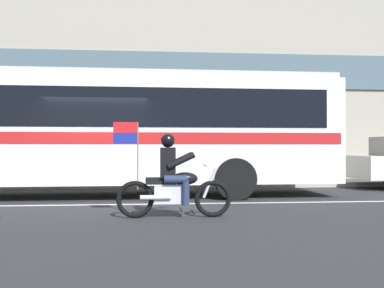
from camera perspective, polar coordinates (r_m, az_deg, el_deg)
The scene contains 7 objects.
ground_plane at distance 11.25m, azimuth -11.95°, elevation -7.07°, with size 60.00×60.00×0.00m, color #2B2B2D.
sidewalk_curb at distance 16.30m, azimuth -9.93°, elevation -4.73°, with size 28.00×3.80×0.15m, color #A39E93.
lane_center_stripe at distance 10.66m, azimuth -12.32°, elevation -7.43°, with size 26.60×0.14×0.01m, color silver.
office_building_facade at distance 19.19m, azimuth -9.37°, elevation 14.64°, with size 28.00×0.89×12.55m.
transit_bus at distance 12.38m, azimuth -11.52°, elevation 2.28°, with size 12.57×2.79×3.22m.
motorcycle_with_rider at distance 8.51m, azimuth -2.41°, elevation -4.74°, with size 2.20×0.64×1.78m.
fire_hydrant at distance 15.14m, azimuth -6.71°, elevation -3.38°, with size 0.22×0.30×0.75m.
Camera 1 is at (1.25, -11.10, 1.32)m, focal length 42.65 mm.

